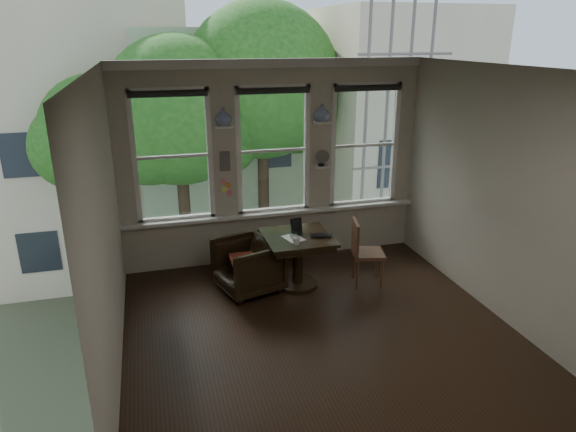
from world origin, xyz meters
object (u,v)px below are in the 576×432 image
object	(u,v)px
armchair_left	(248,266)
laptop	(321,237)
table	(298,261)
mug	(296,241)
side_chair_right	(368,253)

from	to	relation	value
armchair_left	laptop	world-z (taller)	laptop
table	mug	world-z (taller)	mug
table	side_chair_right	bearing A→B (deg)	-9.96
table	armchair_left	distance (m)	0.68
table	side_chair_right	xyz separation A→B (m)	(0.97, -0.17, 0.09)
table	armchair_left	world-z (taller)	table
armchair_left	laptop	distance (m)	1.06
side_chair_right	mug	size ratio (longest dim) A/B	8.82
table	armchair_left	xyz separation A→B (m)	(-0.68, 0.06, -0.01)
table	mug	bearing A→B (deg)	-110.13
laptop	side_chair_right	bearing A→B (deg)	15.79
table	laptop	world-z (taller)	laptop
side_chair_right	mug	distance (m)	1.13
side_chair_right	laptop	distance (m)	0.75
armchair_left	mug	bearing A→B (deg)	43.30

